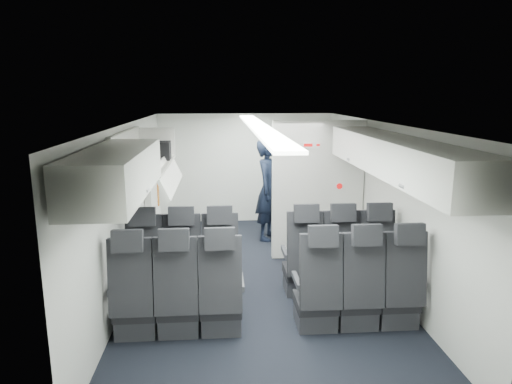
{
  "coord_description": "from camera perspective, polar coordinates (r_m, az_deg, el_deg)",
  "views": [
    {
      "loc": [
        -0.5,
        -5.95,
        2.52
      ],
      "look_at": [
        0.0,
        0.4,
        1.15
      ],
      "focal_mm": 32.0,
      "sensor_mm": 36.0,
      "label": 1
    }
  ],
  "objects": [
    {
      "name": "cabin_shell",
      "position": [
        6.13,
        0.3,
        -1.02
      ],
      "size": [
        3.41,
        6.01,
        2.16
      ],
      "color": "black",
      "rests_on": "ground"
    },
    {
      "name": "seat_row_front",
      "position": [
        5.83,
        0.73,
        -9.13
      ],
      "size": [
        3.33,
        0.56,
        1.24
      ],
      "color": "black",
      "rests_on": "cabin_shell"
    },
    {
      "name": "seat_row_mid",
      "position": [
        5.01,
        1.7,
        -12.86
      ],
      "size": [
        3.33,
        0.56,
        1.24
      ],
      "color": "black",
      "rests_on": "cabin_shell"
    },
    {
      "name": "overhead_bin_left_rear",
      "position": [
        4.1,
        -17.12,
        2.33
      ],
      "size": [
        0.53,
        1.8,
        0.4
      ],
      "color": "white",
      "rests_on": "cabin_shell"
    },
    {
      "name": "overhead_bin_left_front_open",
      "position": [
        5.83,
        -13.81,
        4.07
      ],
      "size": [
        0.64,
        1.7,
        0.72
      ],
      "color": "#9E9E93",
      "rests_on": "cabin_shell"
    },
    {
      "name": "overhead_bin_right_rear",
      "position": [
        4.43,
        20.99,
        2.76
      ],
      "size": [
        0.53,
        1.8,
        0.4
      ],
      "color": "white",
      "rests_on": "cabin_shell"
    },
    {
      "name": "overhead_bin_right_front",
      "position": [
        6.04,
        13.92,
        5.52
      ],
      "size": [
        0.53,
        1.7,
        0.4
      ],
      "color": "white",
      "rests_on": "cabin_shell"
    },
    {
      "name": "bulkhead_partition",
      "position": [
        7.06,
        7.7,
        0.23
      ],
      "size": [
        1.4,
        0.15,
        2.13
      ],
      "color": "silver",
      "rests_on": "cabin_shell"
    },
    {
      "name": "galley_unit",
      "position": [
        8.93,
        4.91,
        1.98
      ],
      "size": [
        0.85,
        0.52,
        1.9
      ],
      "color": "#939399",
      "rests_on": "cabin_shell"
    },
    {
      "name": "boarding_door",
      "position": [
        7.74,
        -12.87,
        0.18
      ],
      "size": [
        0.12,
        1.27,
        1.86
      ],
      "color": "silver",
      "rests_on": "cabin_shell"
    },
    {
      "name": "flight_attendant",
      "position": [
        7.96,
        1.58,
        0.3
      ],
      "size": [
        0.65,
        0.76,
        1.77
      ],
      "primitive_type": "imported",
      "rotation": [
        0.0,
        0.0,
        1.16
      ],
      "color": "black",
      "rests_on": "ground"
    },
    {
      "name": "carry_on_bag",
      "position": [
        6.12,
        -12.59,
        5.0
      ],
      "size": [
        0.42,
        0.3,
        0.25
      ],
      "primitive_type": "cube",
      "rotation": [
        0.0,
        0.0,
        0.02
      ],
      "color": "black",
      "rests_on": "overhead_bin_left_front_open"
    },
    {
      "name": "papers",
      "position": [
        7.9,
        3.0,
        1.32
      ],
      "size": [
        0.18,
        0.05,
        0.13
      ],
      "primitive_type": "cube",
      "rotation": [
        0.0,
        0.0,
        -0.15
      ],
      "color": "white",
      "rests_on": "flight_attendant"
    }
  ]
}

